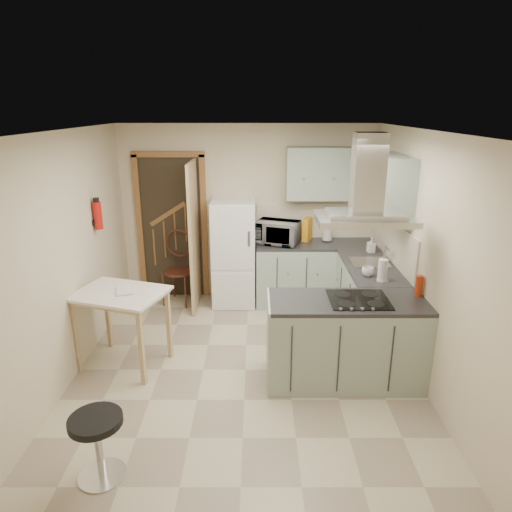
{
  "coord_description": "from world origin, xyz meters",
  "views": [
    {
      "loc": [
        0.12,
        -4.31,
        2.72
      ],
      "look_at": [
        0.11,
        0.45,
        1.15
      ],
      "focal_mm": 32.0,
      "sensor_mm": 36.0,
      "label": 1
    }
  ],
  "objects_px": {
    "fridge": "(234,253)",
    "bentwood_chair": "(179,271)",
    "drop_leaf_table": "(123,329)",
    "stool": "(99,447)",
    "extractor_hood": "(365,219)",
    "peninsula": "(346,341)",
    "microwave": "(278,232)"
  },
  "relations": [
    {
      "from": "fridge",
      "to": "bentwood_chair",
      "type": "bearing_deg",
      "value": -179.14
    },
    {
      "from": "drop_leaf_table",
      "to": "stool",
      "type": "distance_m",
      "value": 1.64
    },
    {
      "from": "extractor_hood",
      "to": "drop_leaf_table",
      "type": "distance_m",
      "value": 2.78
    },
    {
      "from": "fridge",
      "to": "peninsula",
      "type": "distance_m",
      "value": 2.35
    },
    {
      "from": "fridge",
      "to": "peninsula",
      "type": "xyz_separation_m",
      "value": [
        1.22,
        -1.98,
        -0.3
      ]
    },
    {
      "from": "peninsula",
      "to": "microwave",
      "type": "xyz_separation_m",
      "value": [
        -0.61,
        1.95,
        0.61
      ]
    },
    {
      "from": "bentwood_chair",
      "to": "microwave",
      "type": "height_order",
      "value": "microwave"
    },
    {
      "from": "bentwood_chair",
      "to": "stool",
      "type": "distance_m",
      "value": 3.29
    },
    {
      "from": "drop_leaf_table",
      "to": "microwave",
      "type": "height_order",
      "value": "microwave"
    },
    {
      "from": "microwave",
      "to": "drop_leaf_table",
      "type": "bearing_deg",
      "value": -116.23
    },
    {
      "from": "peninsula",
      "to": "drop_leaf_table",
      "type": "xyz_separation_m",
      "value": [
        -2.35,
        0.3,
        -0.02
      ]
    },
    {
      "from": "extractor_hood",
      "to": "stool",
      "type": "distance_m",
      "value": 2.94
    },
    {
      "from": "drop_leaf_table",
      "to": "bentwood_chair",
      "type": "height_order",
      "value": "bentwood_chair"
    },
    {
      "from": "drop_leaf_table",
      "to": "microwave",
      "type": "distance_m",
      "value": 2.48
    },
    {
      "from": "peninsula",
      "to": "extractor_hood",
      "type": "height_order",
      "value": "extractor_hood"
    },
    {
      "from": "extractor_hood",
      "to": "microwave",
      "type": "xyz_separation_m",
      "value": [
        -0.71,
        1.95,
        -0.66
      ]
    },
    {
      "from": "drop_leaf_table",
      "to": "bentwood_chair",
      "type": "xyz_separation_m",
      "value": [
        0.33,
        1.66,
        0.05
      ]
    },
    {
      "from": "drop_leaf_table",
      "to": "bentwood_chair",
      "type": "bearing_deg",
      "value": 96.77
    },
    {
      "from": "drop_leaf_table",
      "to": "fridge",
      "type": "bearing_deg",
      "value": 74.24
    },
    {
      "from": "fridge",
      "to": "microwave",
      "type": "distance_m",
      "value": 0.69
    },
    {
      "from": "drop_leaf_table",
      "to": "microwave",
      "type": "xyz_separation_m",
      "value": [
        1.74,
        1.65,
        0.63
      ]
    },
    {
      "from": "peninsula",
      "to": "microwave",
      "type": "distance_m",
      "value": 2.14
    },
    {
      "from": "stool",
      "to": "bentwood_chair",
      "type": "bearing_deg",
      "value": 88.55
    },
    {
      "from": "stool",
      "to": "drop_leaf_table",
      "type": "bearing_deg",
      "value": 98.76
    },
    {
      "from": "peninsula",
      "to": "stool",
      "type": "bearing_deg",
      "value": -147.98
    },
    {
      "from": "extractor_hood",
      "to": "stool",
      "type": "height_order",
      "value": "extractor_hood"
    },
    {
      "from": "peninsula",
      "to": "stool",
      "type": "xyz_separation_m",
      "value": [
        -2.1,
        -1.31,
        -0.18
      ]
    },
    {
      "from": "extractor_hood",
      "to": "microwave",
      "type": "bearing_deg",
      "value": 110.04
    },
    {
      "from": "peninsula",
      "to": "extractor_hood",
      "type": "distance_m",
      "value": 1.27
    },
    {
      "from": "bentwood_chair",
      "to": "stool",
      "type": "bearing_deg",
      "value": -75.6
    },
    {
      "from": "fridge",
      "to": "bentwood_chair",
      "type": "relative_size",
      "value": 1.57
    },
    {
      "from": "extractor_hood",
      "to": "bentwood_chair",
      "type": "distance_m",
      "value": 3.14
    }
  ]
}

